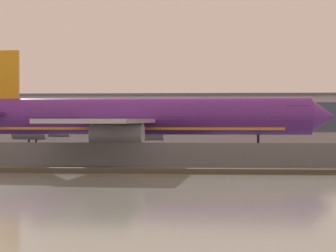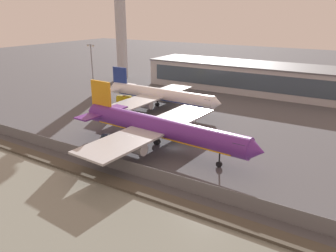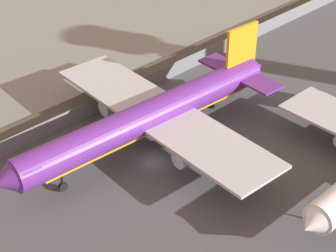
% 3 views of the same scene
% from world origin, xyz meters
% --- Properties ---
extents(ground_plane, '(500.00, 500.00, 0.00)m').
position_xyz_m(ground_plane, '(0.00, 0.00, 0.00)').
color(ground_plane, '#4C4C51').
extents(shoreline_seawall, '(320.00, 3.00, 0.50)m').
position_xyz_m(shoreline_seawall, '(0.00, -20.50, 0.25)').
color(shoreline_seawall, '#474238').
rests_on(shoreline_seawall, ground).
extents(perimeter_fence, '(280.00, 0.10, 2.78)m').
position_xyz_m(perimeter_fence, '(0.00, -16.00, 1.39)').
color(perimeter_fence, slate).
rests_on(perimeter_fence, ground).
extents(cargo_jet_purple, '(48.52, 41.62, 14.24)m').
position_xyz_m(cargo_jet_purple, '(-2.57, -2.83, 5.44)').
color(cargo_jet_purple, '#602889').
rests_on(cargo_jet_purple, ground).
extents(passenger_jet_white, '(43.71, 37.44, 12.40)m').
position_xyz_m(passenger_jet_white, '(-21.58, 26.12, 4.73)').
color(passenger_jet_white, white).
rests_on(passenger_jet_white, ground).
extents(baggage_tug, '(2.74, 3.57, 1.80)m').
position_xyz_m(baggage_tug, '(-16.95, -5.22, 0.81)').
color(baggage_tug, '#1E2328').
rests_on(baggage_tug, ground).
extents(terminal_building, '(84.87, 21.63, 11.00)m').
position_xyz_m(terminal_building, '(-4.51, 68.25, 5.51)').
color(terminal_building, '#B2B2B7').
rests_on(terminal_building, ground).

